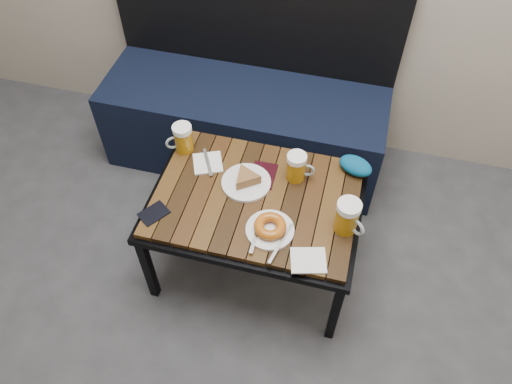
% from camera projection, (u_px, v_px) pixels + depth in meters
% --- Properties ---
extents(bench, '(1.40, 0.50, 0.95)m').
position_uv_depth(bench, '(246.00, 116.00, 2.56)').
color(bench, black).
rests_on(bench, ground).
extents(cafe_table, '(0.84, 0.62, 0.47)m').
position_uv_depth(cafe_table, '(256.00, 203.00, 2.01)').
color(cafe_table, black).
rests_on(cafe_table, ground).
extents(beer_mug_left, '(0.12, 0.11, 0.13)m').
position_uv_depth(beer_mug_left, '(183.00, 138.00, 2.09)').
color(beer_mug_left, '#A26B0D').
rests_on(beer_mug_left, cafe_table).
extents(beer_mug_centre, '(0.12, 0.08, 0.13)m').
position_uv_depth(beer_mug_centre, '(297.00, 167.00, 1.99)').
color(beer_mug_centre, '#A26B0D').
rests_on(beer_mug_centre, cafe_table).
extents(beer_mug_right, '(0.13, 0.12, 0.14)m').
position_uv_depth(beer_mug_right, '(348.00, 217.00, 1.82)').
color(beer_mug_right, '#A26B0D').
rests_on(beer_mug_right, cafe_table).
extents(plate_pie, '(0.20, 0.20, 0.06)m').
position_uv_depth(plate_pie, '(246.00, 180.00, 2.00)').
color(plate_pie, white).
rests_on(plate_pie, cafe_table).
extents(plate_bagel, '(0.18, 0.24, 0.05)m').
position_uv_depth(plate_bagel, '(270.00, 228.00, 1.85)').
color(plate_bagel, white).
rests_on(plate_bagel, cafe_table).
extents(napkin_left, '(0.15, 0.15, 0.01)m').
position_uv_depth(napkin_left, '(208.00, 163.00, 2.08)').
color(napkin_left, white).
rests_on(napkin_left, cafe_table).
extents(napkin_right, '(0.15, 0.14, 0.01)m').
position_uv_depth(napkin_right, '(308.00, 260.00, 1.78)').
color(napkin_right, white).
rests_on(napkin_right, cafe_table).
extents(passport_navy, '(0.12, 0.13, 0.01)m').
position_uv_depth(passport_navy, '(154.00, 213.00, 1.92)').
color(passport_navy, black).
rests_on(passport_navy, cafe_table).
extents(passport_burgundy, '(0.10, 0.14, 0.01)m').
position_uv_depth(passport_burgundy, '(263.00, 175.00, 2.04)').
color(passport_burgundy, black).
rests_on(passport_burgundy, cafe_table).
extents(knit_pouch, '(0.17, 0.14, 0.06)m').
position_uv_depth(knit_pouch, '(356.00, 166.00, 2.03)').
color(knit_pouch, navy).
rests_on(knit_pouch, cafe_table).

